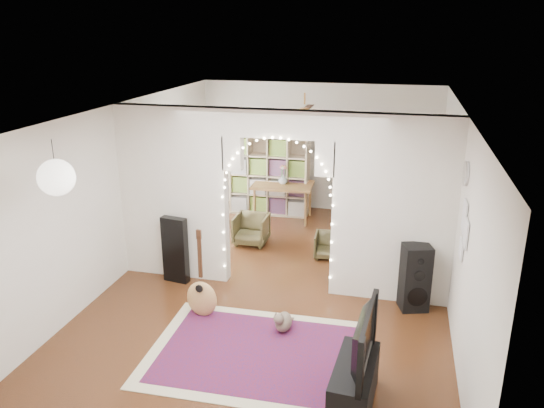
% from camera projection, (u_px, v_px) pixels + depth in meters
% --- Properties ---
extents(floor, '(7.50, 7.50, 0.00)m').
position_uv_depth(floor, '(278.00, 284.00, 8.20)').
color(floor, black).
rests_on(floor, ground).
extents(ceiling, '(5.00, 7.50, 0.02)m').
position_uv_depth(ceiling, '(279.00, 109.00, 7.34)').
color(ceiling, white).
rests_on(ceiling, wall_back).
extents(wall_back, '(5.00, 0.02, 2.70)m').
position_uv_depth(wall_back, '(318.00, 148.00, 11.22)').
color(wall_back, silver).
rests_on(wall_back, floor).
extents(wall_front, '(5.00, 0.02, 2.70)m').
position_uv_depth(wall_front, '(174.00, 342.00, 4.32)').
color(wall_front, silver).
rests_on(wall_front, floor).
extents(wall_left, '(0.02, 7.50, 2.70)m').
position_uv_depth(wall_left, '(124.00, 190.00, 8.33)').
color(wall_left, silver).
rests_on(wall_left, floor).
extents(wall_right, '(0.02, 7.50, 2.70)m').
position_uv_depth(wall_right, '(457.00, 216.00, 7.20)').
color(wall_right, silver).
rests_on(wall_right, floor).
extents(divider_wall, '(5.00, 0.20, 2.70)m').
position_uv_depth(divider_wall, '(278.00, 197.00, 7.74)').
color(divider_wall, silver).
rests_on(divider_wall, floor).
extents(fairy_lights, '(1.64, 0.04, 1.60)m').
position_uv_depth(fairy_lights, '(276.00, 191.00, 7.59)').
color(fairy_lights, '#FFEABF').
rests_on(fairy_lights, divider_wall).
extents(window, '(0.04, 1.20, 1.40)m').
position_uv_depth(window, '(172.00, 155.00, 9.94)').
color(window, white).
rests_on(window, wall_left).
extents(wall_clock, '(0.03, 0.31, 0.31)m').
position_uv_depth(wall_clock, '(466.00, 174.00, 6.42)').
color(wall_clock, white).
rests_on(wall_clock, wall_right).
extents(picture_frames, '(0.02, 0.50, 0.70)m').
position_uv_depth(picture_frames, '(464.00, 231.00, 6.24)').
color(picture_frames, white).
rests_on(picture_frames, wall_right).
extents(paper_lantern, '(0.40, 0.40, 0.40)m').
position_uv_depth(paper_lantern, '(56.00, 177.00, 5.70)').
color(paper_lantern, white).
rests_on(paper_lantern, ceiling).
extents(ceiling_fan, '(1.10, 1.10, 0.30)m').
position_uv_depth(ceiling_fan, '(304.00, 110.00, 9.27)').
color(ceiling_fan, '#B87D3D').
rests_on(ceiling_fan, ceiling).
extents(area_rug, '(2.69, 2.04, 0.02)m').
position_uv_depth(area_rug, '(258.00, 353.00, 6.46)').
color(area_rug, maroon).
rests_on(area_rug, floor).
extents(guitar_case, '(0.42, 0.19, 1.05)m').
position_uv_depth(guitar_case, '(175.00, 250.00, 8.16)').
color(guitar_case, black).
rests_on(guitar_case, floor).
extents(acoustic_guitar, '(0.45, 0.20, 1.08)m').
position_uv_depth(acoustic_guitar, '(201.00, 285.00, 7.17)').
color(acoustic_guitar, '#B38147').
rests_on(acoustic_guitar, floor).
extents(tabby_cat, '(0.29, 0.51, 0.34)m').
position_uv_depth(tabby_cat, '(283.00, 321.00, 6.92)').
color(tabby_cat, brown).
rests_on(tabby_cat, floor).
extents(floor_speaker, '(0.45, 0.42, 0.96)m').
position_uv_depth(floor_speaker, '(415.00, 278.00, 7.36)').
color(floor_speaker, black).
rests_on(floor_speaker, floor).
extents(media_console, '(0.47, 1.03, 0.50)m').
position_uv_depth(media_console, '(354.00, 385.00, 5.51)').
color(media_console, black).
rests_on(media_console, floor).
extents(tv, '(0.22, 1.08, 0.62)m').
position_uv_depth(tv, '(357.00, 339.00, 5.33)').
color(tv, black).
rests_on(tv, media_console).
extents(bookcase, '(1.67, 0.47, 1.70)m').
position_uv_depth(bookcase, '(269.00, 175.00, 11.07)').
color(bookcase, beige).
rests_on(bookcase, floor).
extents(dining_table, '(1.23, 0.84, 0.76)m').
position_uv_depth(dining_table, '(283.00, 187.00, 10.78)').
color(dining_table, olive).
rests_on(dining_table, floor).
extents(flower_vase, '(0.19, 0.19, 0.19)m').
position_uv_depth(flower_vase, '(283.00, 179.00, 10.72)').
color(flower_vase, white).
rests_on(flower_vase, dining_table).
extents(dining_chair_left, '(0.59, 0.61, 0.55)m').
position_uv_depth(dining_chair_left, '(251.00, 229.00, 9.67)').
color(dining_chair_left, '#494224').
rests_on(dining_chair_left, floor).
extents(dining_chair_right, '(0.49, 0.51, 0.43)m').
position_uv_depth(dining_chair_right, '(328.00, 245.00, 9.11)').
color(dining_chair_right, '#494224').
rests_on(dining_chair_right, floor).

